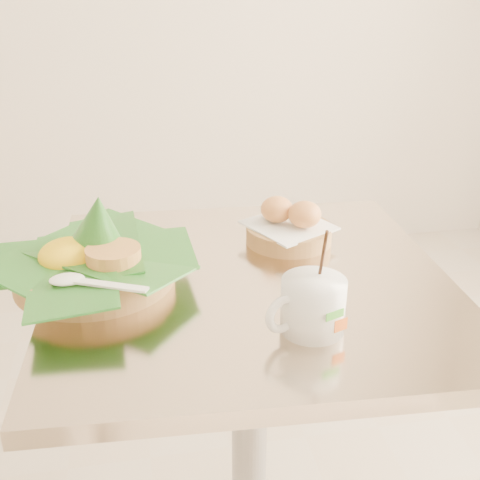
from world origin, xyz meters
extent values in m
cylinder|color=gray|center=(0.20, 0.06, 0.37)|extent=(0.07, 0.07, 0.69)
cube|color=beige|center=(0.20, 0.06, 0.73)|extent=(0.74, 0.74, 0.03)
cylinder|color=#A07C44|center=(-0.07, 0.10, 0.77)|extent=(0.28, 0.28, 0.05)
cone|color=#255919|center=(-0.06, 0.11, 0.85)|extent=(0.15, 0.16, 0.14)
ellipsoid|color=yellow|center=(-0.11, 0.10, 0.80)|extent=(0.10, 0.10, 0.06)
cylinder|color=#CC9347|center=(-0.03, 0.06, 0.81)|extent=(0.09, 0.09, 0.03)
cylinder|color=#A07C44|center=(0.31, 0.20, 0.77)|extent=(0.17, 0.17, 0.03)
cube|color=white|center=(0.31, 0.20, 0.78)|extent=(0.20, 0.20, 0.01)
ellipsoid|color=#B65A2A|center=(0.29, 0.22, 0.81)|extent=(0.06, 0.06, 0.05)
ellipsoid|color=#B65A2A|center=(0.33, 0.18, 0.81)|extent=(0.06, 0.06, 0.05)
cylinder|color=white|center=(0.26, -0.12, 0.79)|extent=(0.10, 0.10, 0.08)
torus|color=white|center=(0.21, -0.14, 0.79)|extent=(0.06, 0.03, 0.06)
cylinder|color=#3F1E12|center=(0.26, -0.12, 0.83)|extent=(0.09, 0.09, 0.01)
cylinder|color=black|center=(0.27, -0.11, 0.85)|extent=(0.01, 0.05, 0.12)
cube|color=green|center=(0.28, -0.17, 0.80)|extent=(0.03, 0.01, 0.01)
cube|color=orange|center=(0.29, -0.17, 0.78)|extent=(0.02, 0.01, 0.02)
camera|label=1|loc=(0.01, -0.87, 1.24)|focal=45.00mm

